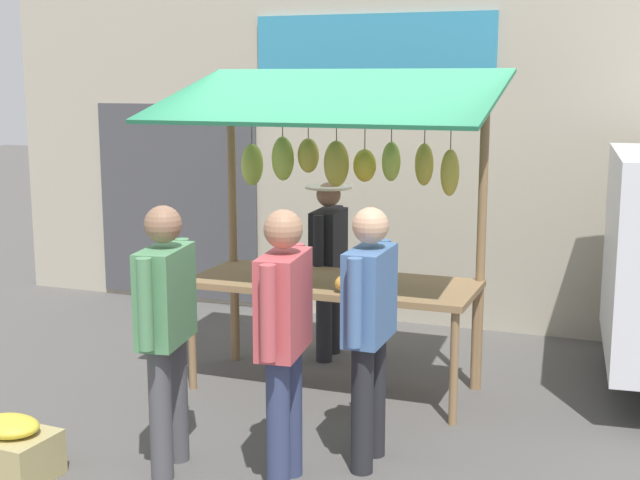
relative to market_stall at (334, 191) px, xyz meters
The scene contains 8 objects.
ground_plane 1.57m from the market_stall, 112.72° to the left, with size 40.00×40.00×0.00m, color #514F4C.
street_backdrop 2.14m from the market_stall, 89.15° to the right, with size 9.00×0.30×3.40m.
market_stall is the anchor object (origin of this frame).
vendor_with_sunhat 1.01m from the market_stall, 66.95° to the right, with size 0.40×0.67×1.55m.
shopper_with_shopping_bag 1.57m from the market_stall, 118.81° to the left, with size 0.23×0.70×1.65m.
shopper_in_striped_shirt 1.85m from the market_stall, 100.35° to the left, with size 0.28×0.71×1.68m.
shopper_in_grey_tee 1.93m from the market_stall, 76.13° to the left, with size 0.30×0.70×1.68m.
produce_crate_near 2.94m from the market_stall, 59.87° to the left, with size 0.56×0.43×0.39m.
Camera 1 is at (-2.26, 6.26, 2.43)m, focal length 49.55 mm.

